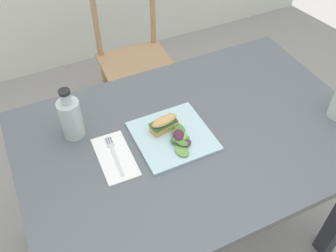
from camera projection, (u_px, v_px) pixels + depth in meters
ground_plane at (216, 242)px, 1.87m from camera, size 7.56×7.56×0.00m
dining_table at (193, 156)px, 1.47m from camera, size 1.28×0.85×0.74m
chair_wooden_far at (135, 61)px, 2.19m from camera, size 0.42×0.42×0.87m
plate_lunch at (173, 136)px, 1.36m from camera, size 0.27×0.27×0.01m
sandwich_half_front at (164, 123)px, 1.36m from camera, size 0.11×0.07×0.06m
salad_mixed_greens at (180, 138)px, 1.33m from camera, size 0.09×0.16×0.03m
napkin_folded at (115, 157)px, 1.30m from camera, size 0.12×0.23×0.00m
fork_on_napkin at (114, 153)px, 1.31m from camera, size 0.03×0.19×0.00m
bottle_cold_brew at (71, 120)px, 1.32m from camera, size 0.08×0.08×0.21m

